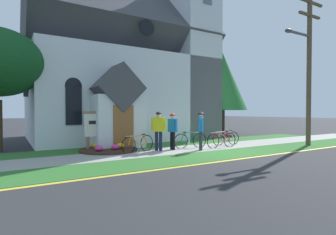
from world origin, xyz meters
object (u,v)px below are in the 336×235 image
object	(u,v)px
cyclist_in_yellow_jersey	(173,128)
utility_pole	(308,60)
bicycle_silver	(226,138)
bicycle_yellow	(222,140)
roadside_conifer	(222,81)
cyclist_in_red_jersey	(159,128)
bicycle_black	(138,143)
cyclist_in_blue_jersey	(201,128)
bicycle_green	(190,140)
church_sign	(105,125)

from	to	relation	value
cyclist_in_yellow_jersey	utility_pole	size ratio (longest dim) A/B	0.21
bicycle_silver	bicycle_yellow	distance (m)	1.17
roadside_conifer	cyclist_in_yellow_jersey	bearing A→B (deg)	-146.24
cyclist_in_red_jersey	roadside_conifer	xyz separation A→B (m)	(9.00, 5.51, 3.17)
bicycle_black	utility_pole	xyz separation A→B (m)	(8.68, -2.52, 4.16)
bicycle_yellow	cyclist_in_blue_jersey	xyz separation A→B (m)	(-1.46, -0.17, 0.66)
bicycle_silver	utility_pole	bearing A→B (deg)	-33.60
bicycle_yellow	cyclist_in_yellow_jersey	world-z (taller)	cyclist_in_yellow_jersey
bicycle_silver	bicycle_black	world-z (taller)	bicycle_silver
bicycle_black	utility_pole	distance (m)	9.95
bicycle_yellow	bicycle_green	bearing A→B (deg)	152.40
bicycle_yellow	cyclist_in_red_jersey	world-z (taller)	cyclist_in_red_jersey
bicycle_green	cyclist_in_red_jersey	bearing A→B (deg)	-177.82
cyclist_in_blue_jersey	bicycle_silver	bearing A→B (deg)	19.51
bicycle_yellow	roadside_conifer	xyz separation A→B (m)	(5.76, 6.17, 3.85)
bicycle_black	utility_pole	world-z (taller)	utility_pole
bicycle_silver	roadside_conifer	world-z (taller)	roadside_conifer
cyclist_in_red_jersey	cyclist_in_yellow_jersey	xyz separation A→B (m)	(0.75, -0.00, -0.06)
bicycle_silver	utility_pole	world-z (taller)	utility_pole
bicycle_yellow	cyclist_in_yellow_jersey	distance (m)	2.64
cyclist_in_blue_jersey	roadside_conifer	xyz separation A→B (m)	(7.22, 6.34, 3.19)
bicycle_yellow	bicycle_silver	bearing A→B (deg)	35.78
cyclist_in_red_jersey	utility_pole	world-z (taller)	utility_pole
bicycle_green	roadside_conifer	xyz separation A→B (m)	(7.17, 5.44, 3.85)
cyclist_in_blue_jersey	utility_pole	size ratio (longest dim) A/B	0.22
bicycle_black	roadside_conifer	size ratio (longest dim) A/B	0.26
bicycle_silver	bicycle_black	distance (m)	5.13
bicycle_yellow	cyclist_in_red_jersey	size ratio (longest dim) A/B	1.00
cyclist_in_blue_jersey	utility_pole	xyz separation A→B (m)	(5.97, -1.51, 3.50)
cyclist_in_yellow_jersey	cyclist_in_blue_jersey	distance (m)	1.32
church_sign	bicycle_black	distance (m)	1.98
cyclist_in_blue_jersey	utility_pole	bearing A→B (deg)	-14.21
cyclist_in_blue_jersey	utility_pole	distance (m)	7.08
utility_pole	roadside_conifer	distance (m)	7.96
utility_pole	bicycle_black	bearing A→B (deg)	163.83
cyclist_in_blue_jersey	bicycle_black	bearing A→B (deg)	159.66
bicycle_green	cyclist_in_red_jersey	size ratio (longest dim) A/B	0.97
cyclist_in_yellow_jersey	roadside_conifer	bearing A→B (deg)	33.76
bicycle_black	cyclist_in_yellow_jersey	bearing A→B (deg)	-5.95
bicycle_yellow	roadside_conifer	bearing A→B (deg)	46.96
cyclist_in_red_jersey	cyclist_in_blue_jersey	world-z (taller)	cyclist_in_red_jersey
bicycle_silver	bicycle_black	bearing A→B (deg)	178.28
cyclist_in_red_jersey	cyclist_in_yellow_jersey	distance (m)	0.75
cyclist_in_red_jersey	cyclist_in_blue_jersey	size ratio (longest dim) A/B	1.01
cyclist_in_red_jersey	cyclist_in_yellow_jersey	bearing A→B (deg)	-0.31
bicycle_green	bicycle_black	size ratio (longest dim) A/B	1.00
bicycle_green	bicycle_silver	world-z (taller)	bicycle_green
cyclist_in_yellow_jersey	bicycle_yellow	bearing A→B (deg)	-14.91
roadside_conifer	utility_pole	bearing A→B (deg)	-99.08
bicycle_silver	bicycle_black	size ratio (longest dim) A/B	0.98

